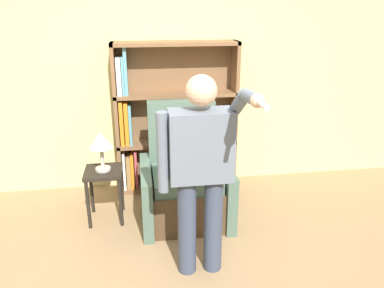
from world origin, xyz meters
name	(u,v)px	position (x,y,z in m)	size (l,w,h in m)	color
wall_back	(162,69)	(0.00, 2.03, 1.40)	(8.00, 0.06, 2.80)	#DBCC84
bookcase	(166,120)	(0.02, 1.87, 0.85)	(1.39, 0.28, 1.72)	brown
armchair	(185,184)	(0.14, 1.17, 0.37)	(0.89, 0.80, 1.18)	#4C3823
person_standing	(201,166)	(0.15, 0.29, 0.95)	(0.63, 0.78, 1.64)	#384256
side_table	(104,181)	(-0.67, 1.22, 0.44)	(0.37, 0.37, 0.55)	black
table_lamp	(101,142)	(-0.67, 1.22, 0.85)	(0.25, 0.25, 0.40)	#B7B2A8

